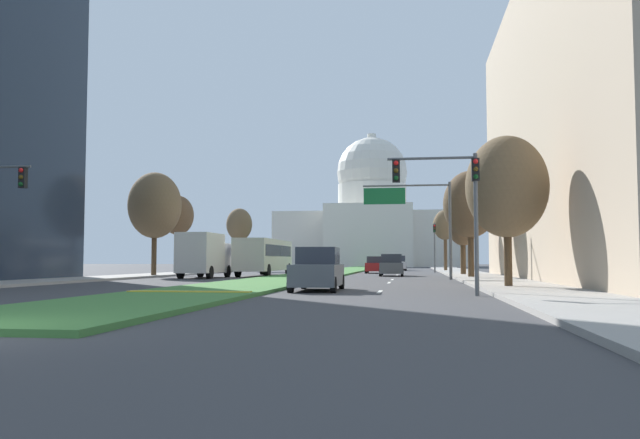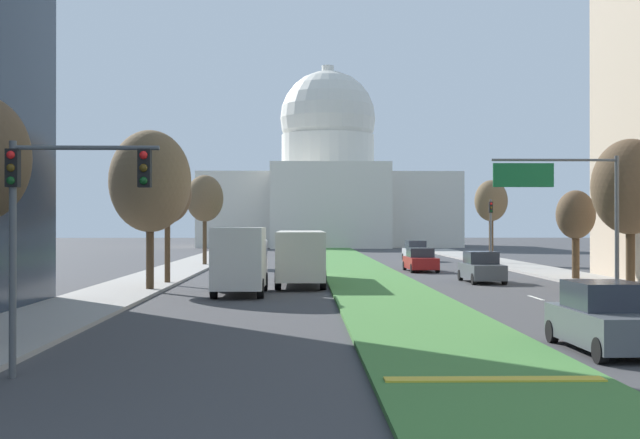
{
  "view_description": "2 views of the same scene",
  "coord_description": "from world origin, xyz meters",
  "px_view_note": "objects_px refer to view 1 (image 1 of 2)",
  "views": [
    {
      "loc": [
        8.02,
        -10.21,
        1.3
      ],
      "look_at": [
        -0.84,
        52.29,
        5.23
      ],
      "focal_mm": 36.61,
      "sensor_mm": 36.0,
      "label": 1
    },
    {
      "loc": [
        -4.0,
        -4.85,
        3.39
      ],
      "look_at": [
        -2.57,
        59.38,
        3.68
      ],
      "focal_mm": 47.58,
      "sensor_mm": 36.0,
      "label": 2
    }
  ],
  "objects_px": {
    "overhead_guide_sign": "(416,210)",
    "street_tree_right_far": "(463,229)",
    "capitol_building": "(372,221)",
    "sedan_lead_stopped": "(318,270)",
    "sedan_far_horizon": "(399,264)",
    "city_bus": "(264,254)",
    "street_tree_left_mid": "(155,206)",
    "traffic_light_far_right": "(435,241)",
    "traffic_light_near_right": "(452,192)",
    "street_tree_left_far": "(178,216)",
    "street_tree_right_near": "(507,187)",
    "sedan_distant": "(376,265)",
    "street_tree_right_mid": "(470,205)",
    "box_truck_delivery": "(204,255)",
    "street_tree_left_distant": "(239,225)",
    "street_tree_right_distant": "(445,226)",
    "sedan_midblock": "(392,266)"
  },
  "relations": [
    {
      "from": "street_tree_right_mid",
      "to": "street_tree_left_far",
      "type": "height_order",
      "value": "street_tree_right_mid"
    },
    {
      "from": "street_tree_right_near",
      "to": "sedan_lead_stopped",
      "type": "xyz_separation_m",
      "value": [
        -8.21,
        -2.43,
        -3.71
      ]
    },
    {
      "from": "street_tree_left_far",
      "to": "street_tree_right_distant",
      "type": "relative_size",
      "value": 0.96
    },
    {
      "from": "traffic_light_near_right",
      "to": "sedan_distant",
      "type": "xyz_separation_m",
      "value": [
        -5.08,
        40.54,
        -3.01
      ]
    },
    {
      "from": "street_tree_right_near",
      "to": "street_tree_left_mid",
      "type": "bearing_deg",
      "value": 143.58
    },
    {
      "from": "capitol_building",
      "to": "street_tree_right_distant",
      "type": "distance_m",
      "value": 57.5
    },
    {
      "from": "street_tree_left_mid",
      "to": "street_tree_left_far",
      "type": "height_order",
      "value": "street_tree_left_mid"
    },
    {
      "from": "street_tree_right_far",
      "to": "sedan_midblock",
      "type": "distance_m",
      "value": 6.66
    },
    {
      "from": "street_tree_right_far",
      "to": "box_truck_delivery",
      "type": "xyz_separation_m",
      "value": [
        -19.04,
        -9.29,
        -2.14
      ]
    },
    {
      "from": "traffic_light_near_right",
      "to": "overhead_guide_sign",
      "type": "distance_m",
      "value": 19.79
    },
    {
      "from": "capitol_building",
      "to": "overhead_guide_sign",
      "type": "bearing_deg",
      "value": -84.56
    },
    {
      "from": "sedan_far_horizon",
      "to": "box_truck_delivery",
      "type": "bearing_deg",
      "value": -110.28
    },
    {
      "from": "traffic_light_near_right",
      "to": "sedan_distant",
      "type": "height_order",
      "value": "traffic_light_near_right"
    },
    {
      "from": "sedan_lead_stopped",
      "to": "street_tree_right_mid",
      "type": "bearing_deg",
      "value": 66.86
    },
    {
      "from": "capitol_building",
      "to": "street_tree_right_mid",
      "type": "bearing_deg",
      "value": -81.94
    },
    {
      "from": "street_tree_right_far",
      "to": "street_tree_left_mid",
      "type": "bearing_deg",
      "value": -162.67
    },
    {
      "from": "traffic_light_far_right",
      "to": "traffic_light_near_right",
      "type": "bearing_deg",
      "value": -91.08
    },
    {
      "from": "capitol_building",
      "to": "sedan_lead_stopped",
      "type": "xyz_separation_m",
      "value": [
        4.03,
        -103.71,
        -8.39
      ]
    },
    {
      "from": "traffic_light_far_right",
      "to": "street_tree_right_near",
      "type": "distance_m",
      "value": 39.09
    },
    {
      "from": "overhead_guide_sign",
      "to": "street_tree_left_mid",
      "type": "distance_m",
      "value": 20.1
    },
    {
      "from": "street_tree_right_far",
      "to": "sedan_midblock",
      "type": "xyz_separation_m",
      "value": [
        -5.83,
        -1.19,
        -2.99
      ]
    },
    {
      "from": "street_tree_left_distant",
      "to": "city_bus",
      "type": "distance_m",
      "value": 21.94
    },
    {
      "from": "street_tree_left_distant",
      "to": "sedan_midblock",
      "type": "bearing_deg",
      "value": -46.68
    },
    {
      "from": "street_tree_left_far",
      "to": "street_tree_left_distant",
      "type": "xyz_separation_m",
      "value": [
        -0.29,
        20.58,
        0.36
      ]
    },
    {
      "from": "street_tree_right_mid",
      "to": "street_tree_right_far",
      "type": "xyz_separation_m",
      "value": [
        0.12,
        8.56,
        -1.32
      ]
    },
    {
      "from": "street_tree_right_distant",
      "to": "sedan_distant",
      "type": "height_order",
      "value": "street_tree_right_distant"
    },
    {
      "from": "sedan_distant",
      "to": "traffic_light_near_right",
      "type": "bearing_deg",
      "value": -82.86
    },
    {
      "from": "traffic_light_far_right",
      "to": "sedan_far_horizon",
      "type": "xyz_separation_m",
      "value": [
        -4.01,
        12.26,
        -2.46
      ]
    },
    {
      "from": "traffic_light_far_right",
      "to": "sedan_lead_stopped",
      "type": "xyz_separation_m",
      "value": [
        -6.3,
        -41.46,
        -2.46
      ]
    },
    {
      "from": "street_tree_left_distant",
      "to": "capitol_building",
      "type": "bearing_deg",
      "value": 78.75
    },
    {
      "from": "street_tree_left_mid",
      "to": "city_bus",
      "type": "xyz_separation_m",
      "value": [
        7.45,
        4.98,
        -3.69
      ]
    },
    {
      "from": "sedan_far_horizon",
      "to": "city_bus",
      "type": "height_order",
      "value": "city_bus"
    },
    {
      "from": "street_tree_left_far",
      "to": "traffic_light_far_right",
      "type": "bearing_deg",
      "value": 37.9
    },
    {
      "from": "street_tree_right_near",
      "to": "sedan_lead_stopped",
      "type": "distance_m",
      "value": 9.33
    },
    {
      "from": "street_tree_right_far",
      "to": "sedan_far_horizon",
      "type": "distance_m",
      "value": 27.21
    },
    {
      "from": "traffic_light_near_right",
      "to": "box_truck_delivery",
      "type": "height_order",
      "value": "traffic_light_near_right"
    },
    {
      "from": "sedan_far_horizon",
      "to": "city_bus",
      "type": "distance_m",
      "value": 30.62
    },
    {
      "from": "overhead_guide_sign",
      "to": "street_tree_right_far",
      "type": "xyz_separation_m",
      "value": [
        3.85,
        10.85,
        -0.84
      ]
    },
    {
      "from": "overhead_guide_sign",
      "to": "box_truck_delivery",
      "type": "distance_m",
      "value": 15.55
    },
    {
      "from": "sedan_midblock",
      "to": "street_tree_left_far",
      "type": "bearing_deg",
      "value": -175.07
    },
    {
      "from": "box_truck_delivery",
      "to": "street_tree_left_distant",
      "type": "bearing_deg",
      "value": 99.96
    },
    {
      "from": "traffic_light_far_right",
      "to": "sedan_lead_stopped",
      "type": "height_order",
      "value": "traffic_light_far_right"
    },
    {
      "from": "sedan_lead_stopped",
      "to": "sedan_far_horizon",
      "type": "bearing_deg",
      "value": 87.56
    },
    {
      "from": "street_tree_left_far",
      "to": "street_tree_left_mid",
      "type": "bearing_deg",
      "value": -91.54
    },
    {
      "from": "capitol_building",
      "to": "street_tree_left_mid",
      "type": "bearing_deg",
      "value": -97.8
    },
    {
      "from": "street_tree_right_distant",
      "to": "sedan_lead_stopped",
      "type": "height_order",
      "value": "street_tree_right_distant"
    },
    {
      "from": "street_tree_left_mid",
      "to": "overhead_guide_sign",
      "type": "bearing_deg",
      "value": -9.97
    },
    {
      "from": "street_tree_left_mid",
      "to": "box_truck_delivery",
      "type": "distance_m",
      "value": 6.25
    },
    {
      "from": "capitol_building",
      "to": "street_tree_left_mid",
      "type": "height_order",
      "value": "capitol_building"
    },
    {
      "from": "sedan_distant",
      "to": "box_truck_delivery",
      "type": "distance_m",
      "value": 22.33
    }
  ]
}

